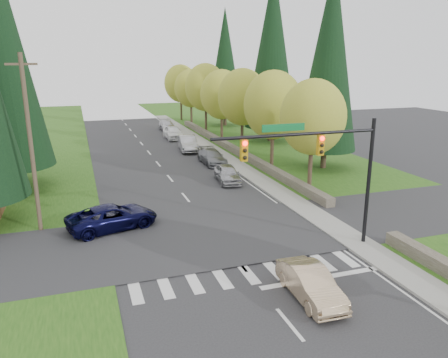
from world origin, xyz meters
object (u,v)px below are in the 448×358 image
parked_car_a (228,174)px  parked_car_d (173,133)px  suv_navy (113,217)px  parked_car_c (188,143)px  parked_car_e (167,126)px  sedan_champagne (311,284)px  parked_car_b (212,157)px

parked_car_a → parked_car_d: 20.82m
parked_car_d → suv_navy: bearing=-109.4°
parked_car_c → parked_car_a: bearing=-83.6°
parked_car_c → parked_car_e: 14.56m
parked_car_c → sedan_champagne: bearing=-88.3°
parked_car_a → parked_car_b: (0.68, 6.48, -0.03)m
parked_car_b → parked_car_c: parked_car_c is taller
sedan_champagne → parked_car_c: (2.55, 31.19, 0.15)m
suv_navy → parked_car_d: size_ratio=1.09×
suv_navy → parked_car_b: (10.35, 13.87, -0.05)m
sedan_champagne → parked_car_a: 18.15m
parked_car_d → parked_car_e: bearing=84.2°
parked_car_d → sedan_champagne: bearing=-94.2°
sedan_champagne → parked_car_a: bearing=83.6°
parked_car_a → parked_car_d: (0.00, 20.82, 0.11)m
parked_car_c → parked_car_e: parked_car_c is taller
suv_navy → parked_car_a: bearing=-68.7°
suv_navy → parked_car_d: bearing=-35.0°
sedan_champagne → parked_car_c: bearing=87.0°
suv_navy → parked_car_e: size_ratio=1.10×
suv_navy → parked_car_b: bearing=-52.9°
parked_car_b → parked_car_d: (-0.68, 14.34, 0.14)m
parked_car_a → parked_car_d: bearing=96.3°
parked_car_a → parked_car_b: bearing=90.3°
parked_car_b → parked_car_e: 21.28m
sedan_champagne → parked_car_c: parked_car_c is taller
sedan_champagne → parked_car_e: parked_car_e is taller
parked_car_b → parked_car_c: 6.77m
sedan_champagne → parked_car_e: (3.20, 45.73, 0.02)m
suv_navy → parked_car_c: 22.76m
parked_car_d → parked_car_e: 6.97m
parked_car_b → parked_car_d: 14.35m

